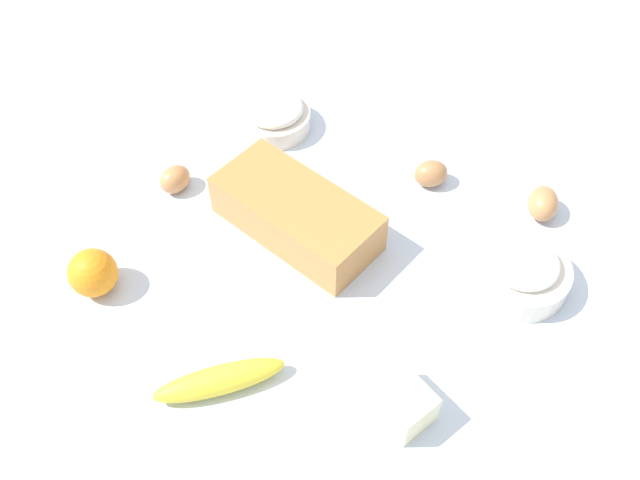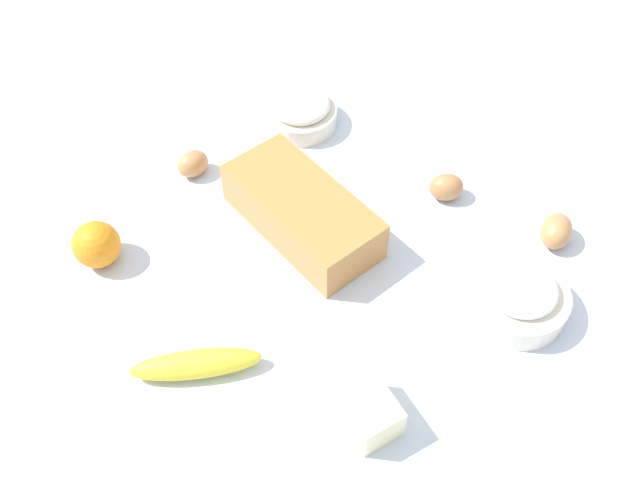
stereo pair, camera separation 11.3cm
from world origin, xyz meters
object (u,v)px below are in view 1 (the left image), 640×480
(flour_bowl, at_px, (274,115))
(orange_fruit, at_px, (93,273))
(loaf_pan, at_px, (296,213))
(banana, at_px, (218,379))
(egg_near_butter, at_px, (431,174))
(egg_beside_bowl, at_px, (176,178))
(sugar_bowl, at_px, (522,271))
(butter_block, at_px, (400,400))
(egg_loose, at_px, (543,203))

(flour_bowl, bearing_deg, orange_fruit, 85.79)
(loaf_pan, height_order, banana, loaf_pan)
(orange_fruit, relative_size, egg_near_butter, 1.28)
(flour_bowl, distance_m, egg_beside_bowl, 0.23)
(loaf_pan, xyz_separation_m, banana, (-0.06, 0.31, -0.02))
(loaf_pan, height_order, flour_bowl, loaf_pan)
(egg_near_butter, bearing_deg, banana, 80.52)
(sugar_bowl, height_order, egg_near_butter, sugar_bowl)
(flour_bowl, bearing_deg, sugar_bowl, 168.05)
(butter_block, bearing_deg, orange_fruit, 6.13)
(egg_loose, bearing_deg, egg_near_butter, 9.07)
(orange_fruit, height_order, egg_loose, orange_fruit)
(flour_bowl, height_order, butter_block, flour_bowl)
(banana, bearing_deg, flour_bowl, -65.12)
(sugar_bowl, bearing_deg, loaf_pan, 13.13)
(egg_beside_bowl, bearing_deg, banana, 136.43)
(flour_bowl, xyz_separation_m, orange_fruit, (0.03, 0.46, 0.01))
(sugar_bowl, bearing_deg, egg_loose, -82.80)
(sugar_bowl, bearing_deg, flour_bowl, -11.95)
(loaf_pan, bearing_deg, egg_beside_bowl, 16.39)
(banana, xyz_separation_m, egg_near_butter, (-0.09, -0.52, 0.00))
(sugar_bowl, relative_size, egg_near_butter, 2.53)
(banana, bearing_deg, loaf_pan, -78.98)
(orange_fruit, bearing_deg, loaf_pan, -128.32)
(sugar_bowl, distance_m, butter_block, 0.30)
(egg_near_butter, height_order, egg_loose, egg_loose)
(orange_fruit, bearing_deg, egg_beside_bowl, -83.42)
(egg_beside_bowl, bearing_deg, flour_bowl, -105.37)
(egg_beside_bowl, relative_size, egg_loose, 0.85)
(egg_beside_bowl, bearing_deg, sugar_bowl, -169.58)
(loaf_pan, relative_size, flour_bowl, 2.16)
(egg_near_butter, distance_m, egg_beside_bowl, 0.45)
(egg_near_butter, bearing_deg, loaf_pan, 55.64)
(loaf_pan, distance_m, sugar_bowl, 0.37)
(loaf_pan, distance_m, orange_fruit, 0.34)
(orange_fruit, relative_size, butter_block, 0.86)
(egg_beside_bowl, distance_m, egg_loose, 0.64)
(sugar_bowl, height_order, egg_loose, sugar_bowl)
(sugar_bowl, height_order, banana, sugar_bowl)
(loaf_pan, relative_size, sugar_bowl, 1.95)
(orange_fruit, bearing_deg, banana, 170.88)
(flour_bowl, bearing_deg, banana, 114.88)
(flour_bowl, distance_m, egg_near_butter, 0.32)
(egg_near_butter, bearing_deg, egg_beside_bowl, 32.12)
(banana, relative_size, egg_loose, 2.72)
(butter_block, bearing_deg, flour_bowl, -40.84)
(orange_fruit, relative_size, egg_loose, 1.10)
(flour_bowl, height_order, egg_near_butter, flour_bowl)
(butter_block, bearing_deg, egg_loose, -95.66)
(egg_near_butter, height_order, egg_beside_bowl, egg_near_butter)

